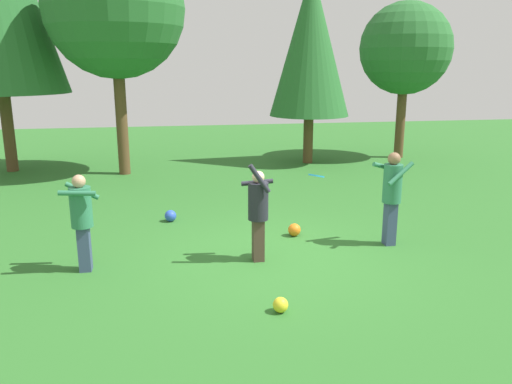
# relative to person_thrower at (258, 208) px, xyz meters

# --- Properties ---
(ground_plane) EXTENTS (40.00, 40.00, 0.00)m
(ground_plane) POSITION_rel_person_thrower_xyz_m (0.33, 0.07, -0.93)
(ground_plane) COLOR #2D6B28
(person_thrower) EXTENTS (0.55, 0.52, 1.72)m
(person_thrower) POSITION_rel_person_thrower_xyz_m (0.00, 0.00, 0.00)
(person_thrower) COLOR #4C382D
(person_thrower) RESTS_ON ground_plane
(person_catcher) EXTENTS (0.68, 0.62, 1.74)m
(person_catcher) POSITION_rel_person_thrower_xyz_m (2.54, 0.36, 0.11)
(person_catcher) COLOR #38476B
(person_catcher) RESTS_ON ground_plane
(person_bystander) EXTENTS (0.56, 0.50, 1.59)m
(person_bystander) POSITION_rel_person_thrower_xyz_m (-2.84, 0.05, 0.01)
(person_bystander) COLOR #38476B
(person_bystander) RESTS_ON ground_plane
(frisbee) EXTENTS (0.38, 0.38, 0.09)m
(frisbee) POSITION_rel_person_thrower_xyz_m (0.97, -0.08, 0.54)
(frisbee) COLOR #2393D1
(ball_blue) EXTENTS (0.25, 0.25, 0.25)m
(ball_blue) POSITION_rel_person_thrower_xyz_m (-1.45, 2.50, -0.80)
(ball_blue) COLOR blue
(ball_blue) RESTS_ON ground_plane
(ball_yellow) EXTENTS (0.21, 0.21, 0.21)m
(ball_yellow) POSITION_rel_person_thrower_xyz_m (-0.04, -1.91, -0.82)
(ball_yellow) COLOR yellow
(ball_yellow) RESTS_ON ground_plane
(ball_orange) EXTENTS (0.25, 0.25, 0.25)m
(ball_orange) POSITION_rel_person_thrower_xyz_m (0.92, 1.12, -0.80)
(ball_orange) COLOR orange
(ball_orange) RESTS_ON ground_plane
(tree_left) EXTENTS (3.99, 3.99, 6.83)m
(tree_left) POSITION_rel_person_thrower_xyz_m (-2.78, 7.69, 3.88)
(tree_left) COLOR brown
(tree_left) RESTS_ON ground_plane
(tree_right) EXTENTS (2.62, 2.62, 6.26)m
(tree_right) POSITION_rel_person_thrower_xyz_m (3.24, 8.49, 2.98)
(tree_right) COLOR brown
(tree_right) RESTS_ON ground_plane
(tree_far_right) EXTENTS (3.14, 3.14, 5.37)m
(tree_far_right) POSITION_rel_person_thrower_xyz_m (6.75, 8.93, 2.85)
(tree_far_right) COLOR brown
(tree_far_right) RESTS_ON ground_plane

